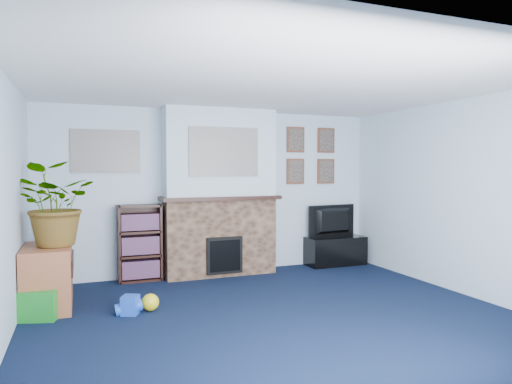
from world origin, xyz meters
name	(u,v)px	position (x,y,z in m)	size (l,w,h in m)	color
floor	(277,317)	(0.00, 0.00, 0.00)	(5.00, 4.50, 0.01)	black
ceiling	(277,84)	(0.00, 0.00, 2.40)	(5.00, 4.50, 0.01)	white
wall_back	(216,192)	(0.00, 2.25, 1.20)	(5.00, 0.04, 2.40)	silver
wall_front	(437,230)	(0.00, -2.25, 1.20)	(5.00, 0.04, 2.40)	silver
wall_left	(1,211)	(-2.50, 0.00, 1.20)	(0.04, 4.50, 2.40)	silver
wall_right	(464,197)	(2.50, 0.00, 1.20)	(0.04, 4.50, 2.40)	silver
chimney_breast	(220,194)	(0.00, 2.05, 1.18)	(1.72, 0.50, 2.40)	brown
collage_main	(224,152)	(0.00, 1.84, 1.78)	(1.00, 0.03, 0.68)	gray
collage_left	(106,151)	(-1.55, 2.23, 1.78)	(0.90, 0.03, 0.58)	gray
portrait_tl	(295,140)	(1.30, 2.23, 2.00)	(0.30, 0.03, 0.40)	brown
portrait_tr	(326,140)	(1.85, 2.23, 2.00)	(0.30, 0.03, 0.40)	brown
portrait_bl	(295,171)	(1.30, 2.23, 1.50)	(0.30, 0.03, 0.40)	brown
portrait_br	(326,171)	(1.85, 2.23, 1.50)	(0.30, 0.03, 0.40)	brown
tv_stand	(335,251)	(1.92, 2.03, 0.22)	(0.95, 0.40, 0.45)	black
television	(335,221)	(1.92, 2.05, 0.70)	(0.88, 0.12, 0.51)	black
bookshelf	(140,244)	(-1.13, 2.11, 0.50)	(0.58, 0.28, 1.05)	black
sideboard	(48,277)	(-2.24, 1.21, 0.35)	(0.50, 0.89, 0.69)	#9F5533
potted_plant	(51,204)	(-2.19, 1.16, 1.16)	(0.84, 0.73, 0.93)	#26661E
mantel_clock	(220,191)	(-0.01, 2.00, 1.22)	(0.09, 0.05, 0.13)	gold
mantel_candle	(239,190)	(0.28, 2.00, 1.23)	(0.05, 0.05, 0.16)	#B2BFC6
mantel_teddy	(183,192)	(-0.55, 2.00, 1.22)	(0.13, 0.13, 0.13)	gray
mantel_can	(266,191)	(0.70, 2.00, 1.21)	(0.07, 0.07, 0.13)	blue
green_crate	(39,305)	(-2.30, 0.85, 0.14)	(0.39, 0.31, 0.31)	#198C26
toy_ball	(150,303)	(-1.20, 0.69, 0.09)	(0.19, 0.19, 0.19)	yellow
toy_block	(130,304)	(-1.41, 0.64, 0.11)	(0.16, 0.16, 0.20)	blue
toy_tube	(129,308)	(-1.43, 0.66, 0.07)	(0.13, 0.13, 0.28)	blue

